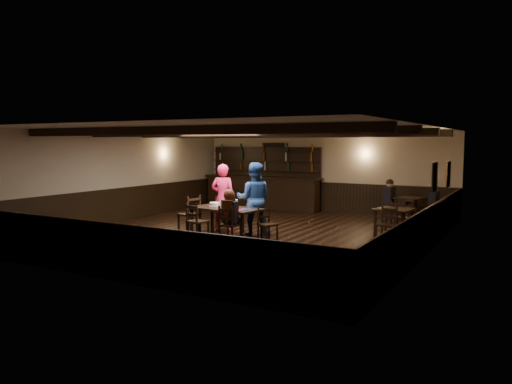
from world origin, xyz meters
The scene contains 25 objects.
ground centered at (0.00, 0.00, 0.00)m, with size 10.00×10.00×0.00m, color black.
room_shell centered at (0.01, 0.04, 1.75)m, with size 9.02×10.02×2.71m.
dining_table centered at (-0.23, -0.74, 0.68)m, with size 1.87×1.11×0.75m.
chair_near_left centered at (-0.64, -1.49, 0.55)m, with size 0.53×0.51×0.93m.
chair_near_right centered at (0.28, -1.45, 0.53)m, with size 0.44×0.43×0.91m.
chair_end_left centered at (-1.29, -0.76, 0.59)m, with size 0.54×0.56×1.01m.
chair_end_right centered at (0.84, -0.66, 0.48)m, with size 0.49×0.50×0.83m.
chair_far_pushed centered at (-1.26, 0.61, 0.49)m, with size 0.53×0.53×0.85m.
woman_pink centered at (-0.80, -0.02, 0.90)m, with size 0.66×0.43×1.80m, color #FF2B85.
man_blue centered at (0.19, -0.09, 0.93)m, with size 0.90×0.70×1.86m, color navy.
seated_person centered at (0.28, -1.39, 0.84)m, with size 0.35×0.52×0.85m.
cake centered at (-0.66, -0.63, 0.79)m, with size 0.30×0.30×0.10m.
plate_stack_a centered at (-0.30, -0.78, 0.84)m, with size 0.18×0.18×0.17m, color white.
plate_stack_b centered at (-0.02, -0.71, 0.86)m, with size 0.18×0.18×0.21m, color white.
tea_light centered at (-0.18, -0.65, 0.78)m, with size 0.05×0.05×0.06m.
salt_shaker centered at (0.13, -0.92, 0.79)m, with size 0.03×0.03×0.08m, color silver.
pepper_shaker centered at (0.15, -0.91, 0.80)m, with size 0.04×0.04×0.10m, color #A5A8AD.
drink_glass centered at (0.03, -0.71, 0.81)m, with size 0.08×0.08×0.12m, color silver.
menu_red centered at (0.22, -0.92, 0.75)m, with size 0.33×0.23×0.00m, color maroon.
menu_blue centered at (0.33, -0.72, 0.75)m, with size 0.29×0.21×0.00m, color navy.
bar_counter centered at (-2.19, 4.72, 0.73)m, with size 4.51×0.70×2.20m.
back_table_a centered at (3.43, 1.14, 0.65)m, with size 0.92×0.92×0.75m.
back_table_b centered at (3.22, 3.89, 0.64)m, with size 0.92×0.92×0.75m.
bg_patron_left centered at (2.60, 3.89, 0.87)m, with size 0.29×0.42×0.81m.
bg_patron_right centered at (3.90, 3.85, 0.81)m, with size 0.27×0.37×0.70m.
Camera 1 is at (6.45, -11.03, 2.35)m, focal length 35.00 mm.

